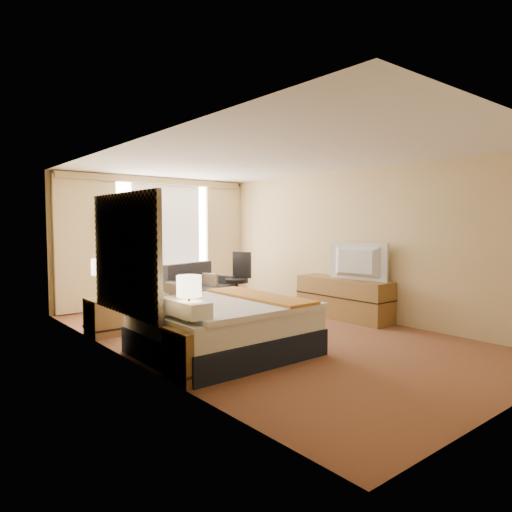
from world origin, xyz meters
TOP-DOWN VIEW (x-y plane):
  - floor at (0.00, 0.00)m, footprint 4.20×7.00m
  - ceiling at (0.00, 0.00)m, footprint 4.20×7.00m
  - wall_back at (0.00, 3.50)m, footprint 4.20×0.02m
  - wall_left at (-2.10, 0.00)m, footprint 0.02×7.00m
  - wall_right at (2.10, 0.00)m, footprint 0.02×7.00m
  - headboard at (-2.06, 0.20)m, footprint 0.06×1.85m
  - nightstand_left at (-1.87, -1.05)m, footprint 0.45×0.52m
  - nightstand_right at (-1.87, 1.45)m, footprint 0.45×0.52m
  - media_dresser at (1.83, 0.00)m, footprint 0.50×1.80m
  - window at (0.25, 3.47)m, footprint 2.30×0.02m
  - curtains at (-0.00, 3.39)m, footprint 4.12×0.19m
  - bed at (-1.06, -0.45)m, footprint 1.96×1.79m
  - loveseat at (0.42, 2.49)m, footprint 1.56×1.14m
  - floor_lamp at (-1.15, 3.30)m, footprint 0.24×0.24m
  - desk_chair at (1.13, 2.12)m, footprint 0.54×0.53m
  - lamp_left at (-1.87, -1.00)m, footprint 0.26×0.26m
  - lamp_right at (-1.89, 1.48)m, footprint 0.28×0.28m
  - tissue_box at (-1.83, -1.22)m, footprint 0.15×0.15m
  - telephone at (-1.80, 1.29)m, footprint 0.20×0.16m
  - television at (1.78, -0.28)m, footprint 0.28×1.10m

SIDE VIEW (x-z plane):
  - floor at x=0.00m, z-range -0.01..0.01m
  - nightstand_left at x=-1.87m, z-range 0.00..0.55m
  - nightstand_right at x=-1.87m, z-range 0.00..0.55m
  - loveseat at x=0.42m, z-range -0.15..0.73m
  - bed at x=-1.06m, z-range -0.13..0.83m
  - media_dresser at x=1.83m, z-range 0.00..0.70m
  - desk_chair at x=1.13m, z-range -0.06..1.03m
  - telephone at x=-1.80m, z-range 0.55..0.62m
  - tissue_box at x=-1.83m, z-range 0.55..0.66m
  - lamp_left at x=-1.87m, z-range 0.70..1.26m
  - lamp_right at x=-1.89m, z-range 0.71..1.30m
  - television at x=1.78m, z-range 0.70..1.33m
  - headboard at x=-2.06m, z-range 0.53..2.03m
  - wall_back at x=0.00m, z-range 0.00..2.60m
  - wall_left at x=-2.10m, z-range 0.00..2.60m
  - wall_right at x=2.10m, z-range 0.00..2.60m
  - window at x=0.25m, z-range 0.17..2.47m
  - floor_lamp at x=-1.15m, z-range 0.40..2.32m
  - curtains at x=0.00m, z-range 0.13..2.69m
  - ceiling at x=0.00m, z-range 2.59..2.61m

